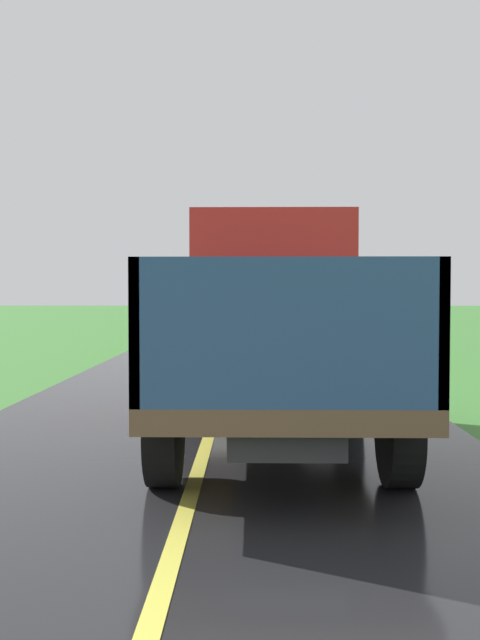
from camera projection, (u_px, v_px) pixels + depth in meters
banana_truck_near at (275, 321)px, 9.05m from camera, size 2.38×5.82×2.80m
banana_truck_far at (252, 303)px, 23.02m from camera, size 2.38×5.81×2.80m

